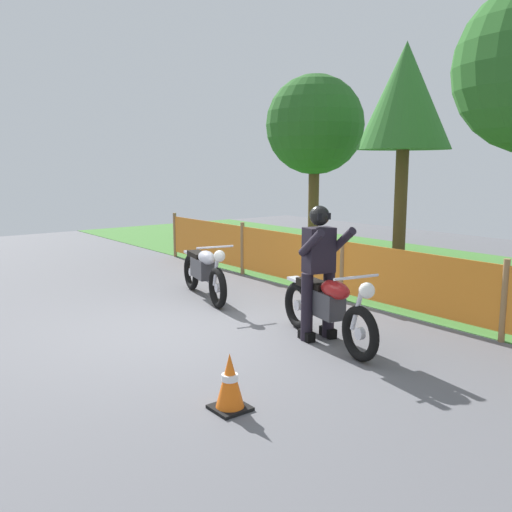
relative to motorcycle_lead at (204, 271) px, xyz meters
The scene contains 9 objects.
ground 1.86m from the motorcycle_lead, 34.81° to the right, with size 24.00×24.00×0.02m, color #5B5B60.
grass_verge 5.05m from the motorcycle_lead, 72.92° to the left, with size 24.00×6.21×0.01m, color #427A33.
barrier_fence 2.26m from the motorcycle_lead, 49.13° to the left, with size 10.95×0.08×1.05m.
tree_leftmost 6.77m from the motorcycle_lead, 119.55° to the left, with size 2.55×2.55×4.47m.
tree_near_left 6.10m from the motorcycle_lead, 91.42° to the left, with size 2.03×2.03×4.77m.
motorcycle_lead is the anchor object (origin of this frame).
motorcycle_trailing 2.90m from the motorcycle_lead, ahead, with size 2.00×0.72×0.96m.
rider_trailing 2.74m from the motorcycle_lead, ahead, with size 0.64×0.63×1.69m.
traffic_cone 4.24m from the motorcycle_lead, 29.38° to the right, with size 0.32×0.32×0.53m.
Camera 1 is at (6.05, -3.73, 2.19)m, focal length 38.61 mm.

